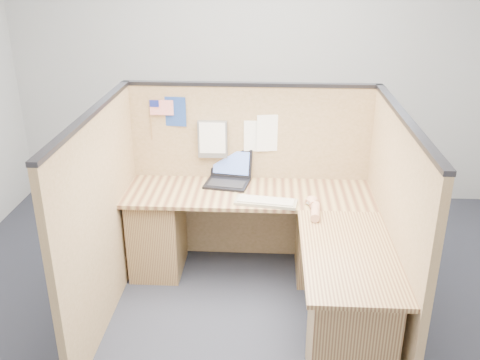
# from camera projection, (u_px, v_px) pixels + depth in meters

# --- Properties ---
(floor) EXTENTS (5.00, 5.00, 0.00)m
(floor) POSITION_uv_depth(u_px,v_px,m) (244.00, 322.00, 3.87)
(floor) COLOR black
(floor) RESTS_ON ground
(wall_back) EXTENTS (5.00, 0.00, 5.00)m
(wall_back) POSITION_uv_depth(u_px,v_px,m) (256.00, 68.00, 5.39)
(wall_back) COLOR #A5A8AA
(wall_back) RESTS_ON floor
(cubicle_partitions) EXTENTS (2.06, 1.83, 1.53)m
(cubicle_partitions) POSITION_uv_depth(u_px,v_px,m) (247.00, 201.00, 3.97)
(cubicle_partitions) COLOR olive
(cubicle_partitions) RESTS_ON floor
(l_desk) EXTENTS (1.95, 1.75, 0.73)m
(l_desk) POSITION_uv_depth(u_px,v_px,m) (271.00, 256.00, 3.97)
(l_desk) COLOR brown
(l_desk) RESTS_ON floor
(laptop) EXTENTS (0.38, 0.38, 0.25)m
(laptop) POSITION_uv_depth(u_px,v_px,m) (227.00, 175.00, 4.38)
(laptop) COLOR black
(laptop) RESTS_ON l_desk
(keyboard) EXTENTS (0.48, 0.22, 0.03)m
(keyboard) POSITION_uv_depth(u_px,v_px,m) (266.00, 202.00, 4.01)
(keyboard) COLOR gray
(keyboard) RESTS_ON l_desk
(mouse) EXTENTS (0.10, 0.06, 0.04)m
(mouse) POSITION_uv_depth(u_px,v_px,m) (312.00, 202.00, 3.99)
(mouse) COLOR silver
(mouse) RESTS_ON l_desk
(hand_forearm) EXTENTS (0.10, 0.35, 0.07)m
(hand_forearm) POSITION_uv_depth(u_px,v_px,m) (314.00, 208.00, 3.87)
(hand_forearm) COLOR tan
(hand_forearm) RESTS_ON l_desk
(blue_poster) EXTENTS (0.18, 0.02, 0.24)m
(blue_poster) POSITION_uv_depth(u_px,v_px,m) (175.00, 112.00, 4.29)
(blue_poster) COLOR navy
(blue_poster) RESTS_ON cubicle_partitions
(american_flag) EXTENTS (0.19, 0.01, 0.33)m
(american_flag) POSITION_uv_depth(u_px,v_px,m) (159.00, 109.00, 4.28)
(american_flag) COLOR olive
(american_flag) RESTS_ON cubicle_partitions
(file_holder) EXTENTS (0.24, 0.05, 0.31)m
(file_holder) POSITION_uv_depth(u_px,v_px,m) (213.00, 139.00, 4.34)
(file_holder) COLOR slate
(file_holder) RESTS_ON cubicle_partitions
(paper_left) EXTENTS (0.20, 0.01, 0.26)m
(paper_left) POSITION_uv_depth(u_px,v_px,m) (256.00, 136.00, 4.33)
(paper_left) COLOR white
(paper_left) RESTS_ON cubicle_partitions
(paper_right) EXTENTS (0.24, 0.04, 0.31)m
(paper_right) POSITION_uv_depth(u_px,v_px,m) (272.00, 133.00, 4.31)
(paper_right) COLOR white
(paper_right) RESTS_ON cubicle_partitions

